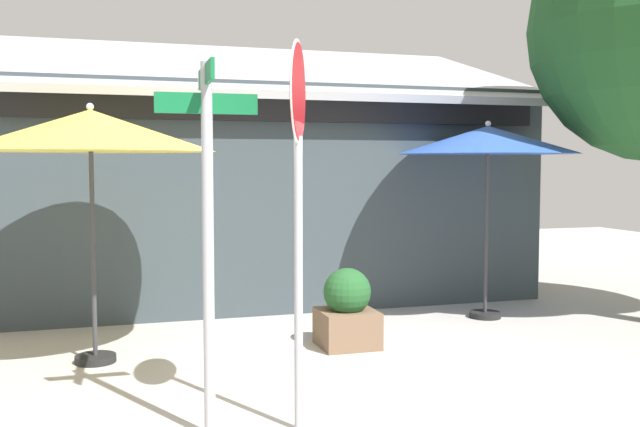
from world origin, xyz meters
The scene contains 7 objects.
ground_plane centered at (0.00, 0.00, -0.05)m, with size 28.00×28.00×0.10m, color #ADA8A0.
cafe_building centered at (0.24, 5.26, 1.76)m, with size 8.73×4.63×4.46m.
street_sign_post centered at (-1.52, -1.02, 1.79)m, with size 0.80×0.86×2.95m.
stop_sign centered at (-0.80, -1.10, 2.22)m, with size 0.33×0.76×3.15m.
patio_umbrella_mustard_left centered at (-2.42, 1.45, 2.51)m, with size 2.66×2.66×2.82m.
patio_umbrella_royal_blue_center centered at (2.82, 2.24, 2.48)m, with size 2.51×2.51×2.77m.
sidewalk_planter centered at (0.44, 1.29, 0.43)m, with size 0.67×0.67×0.94m.
Camera 1 is at (-2.28, -6.60, 2.17)m, focal length 40.01 mm.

